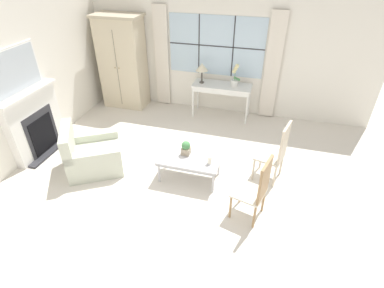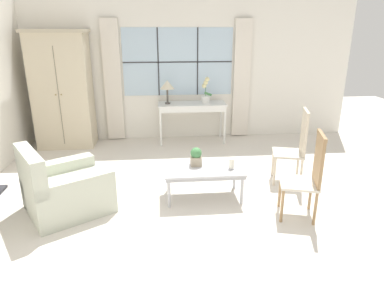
% 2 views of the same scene
% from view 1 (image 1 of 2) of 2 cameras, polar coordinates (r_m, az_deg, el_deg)
% --- Properties ---
extents(ground_plane, '(14.00, 14.00, 0.00)m').
position_cam_1_polar(ground_plane, '(5.33, -2.98, -7.36)').
color(ground_plane, silver).
extents(wall_back_windowed, '(7.20, 0.14, 2.80)m').
position_cam_1_polar(wall_back_windowed, '(7.25, 4.56, 16.73)').
color(wall_back_windowed, white).
rests_on(wall_back_windowed, ground_plane).
extents(wall_left, '(0.06, 7.20, 2.80)m').
position_cam_1_polar(wall_left, '(6.55, -28.08, 11.11)').
color(wall_left, white).
rests_on(wall_left, ground_plane).
extents(fireplace, '(0.34, 1.34, 2.08)m').
position_cam_1_polar(fireplace, '(6.47, -27.87, 4.18)').
color(fireplace, '#2D2D33').
rests_on(fireplace, ground_plane).
extents(armoire, '(1.12, 0.66, 2.21)m').
position_cam_1_polar(armoire, '(7.74, -13.05, 14.92)').
color(armoire, beige).
rests_on(armoire, ground_plane).
extents(console_table, '(1.35, 0.54, 0.80)m').
position_cam_1_polar(console_table, '(7.11, 5.72, 10.52)').
color(console_table, white).
rests_on(console_table, ground_plane).
extents(table_lamp, '(0.28, 0.28, 0.46)m').
position_cam_1_polar(table_lamp, '(7.03, 1.92, 14.36)').
color(table_lamp, '#4C4742').
rests_on(table_lamp, console_table).
extents(potted_orchid, '(0.21, 0.17, 0.51)m').
position_cam_1_polar(potted_orchid, '(6.98, 8.16, 12.38)').
color(potted_orchid, white).
rests_on(potted_orchid, console_table).
extents(armchair_upholstered, '(1.26, 1.23, 0.88)m').
position_cam_1_polar(armchair_upholstered, '(5.78, -18.47, -2.07)').
color(armchair_upholstered, beige).
rests_on(armchair_upholstered, ground_plane).
extents(side_chair_wooden, '(0.54, 0.54, 1.12)m').
position_cam_1_polar(side_chair_wooden, '(5.23, 15.89, -1.22)').
color(side_chair_wooden, beige).
rests_on(side_chair_wooden, ground_plane).
extents(accent_chair_wooden, '(0.54, 0.54, 1.08)m').
position_cam_1_polar(accent_chair_wooden, '(4.44, 12.23, -8.12)').
color(accent_chair_wooden, beige).
rests_on(accent_chair_wooden, ground_plane).
extents(coffee_table, '(1.06, 0.58, 0.43)m').
position_cam_1_polar(coffee_table, '(5.18, -0.52, -3.15)').
color(coffee_table, '#BCBCC1').
rests_on(coffee_table, ground_plane).
extents(potted_plant_small, '(0.15, 0.15, 0.26)m').
position_cam_1_polar(potted_plant_small, '(5.19, -1.17, -0.72)').
color(potted_plant_small, tan).
rests_on(potted_plant_small, coffee_table).
extents(pillar_candle, '(0.09, 0.09, 0.16)m').
position_cam_1_polar(pillar_candle, '(5.00, 3.35, -3.16)').
color(pillar_candle, silver).
rests_on(pillar_candle, coffee_table).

